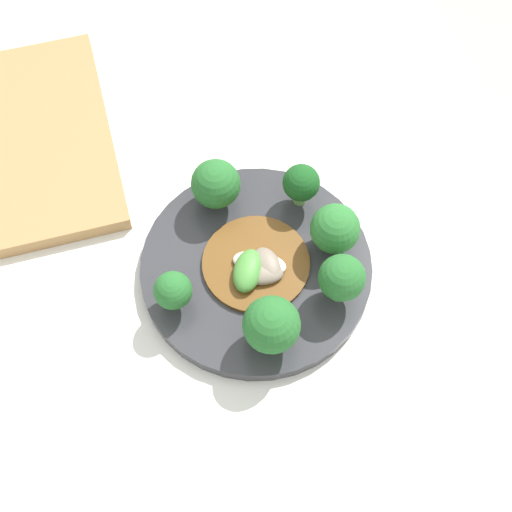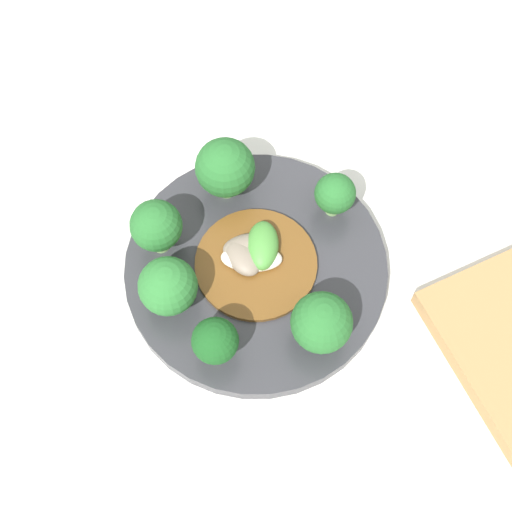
{
  "view_description": "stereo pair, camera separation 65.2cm",
  "coord_description": "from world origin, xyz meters",
  "px_view_note": "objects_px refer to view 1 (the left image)",
  "views": [
    {
      "loc": [
        0.31,
        -0.07,
        1.49
      ],
      "look_at": [
        -0.03,
        0.04,
        0.81
      ],
      "focal_mm": 50.0,
      "sensor_mm": 36.0,
      "label": 1
    },
    {
      "loc": [
        -0.29,
        0.18,
        1.42
      ],
      "look_at": [
        -0.03,
        0.04,
        0.81
      ],
      "focal_mm": 50.0,
      "sensor_mm": 36.0,
      "label": 2
    }
  ],
  "objects_px": {
    "broccoli_northwest": "(301,183)",
    "cutting_board": "(44,139)",
    "stirfry_center": "(257,266)",
    "broccoli_northeast": "(342,278)",
    "broccoli_south": "(173,291)",
    "broccoli_north": "(335,229)",
    "plate": "(256,268)",
    "broccoli_east": "(271,325)",
    "broccoli_west": "(216,184)"
  },
  "relations": [
    {
      "from": "broccoli_west",
      "to": "broccoli_northwest",
      "type": "bearing_deg",
      "value": 72.09
    },
    {
      "from": "plate",
      "to": "stirfry_center",
      "type": "relative_size",
      "value": 2.16
    },
    {
      "from": "broccoli_south",
      "to": "broccoli_northeast",
      "type": "bearing_deg",
      "value": 74.86
    },
    {
      "from": "broccoli_east",
      "to": "broccoli_north",
      "type": "relative_size",
      "value": 1.11
    },
    {
      "from": "broccoli_east",
      "to": "broccoli_west",
      "type": "relative_size",
      "value": 1.1
    },
    {
      "from": "stirfry_center",
      "to": "cutting_board",
      "type": "distance_m",
      "value": 0.32
    },
    {
      "from": "broccoli_south",
      "to": "cutting_board",
      "type": "relative_size",
      "value": 0.17
    },
    {
      "from": "plate",
      "to": "broccoli_west",
      "type": "bearing_deg",
      "value": -169.91
    },
    {
      "from": "broccoli_northwest",
      "to": "broccoli_east",
      "type": "bearing_deg",
      "value": -30.11
    },
    {
      "from": "broccoli_northeast",
      "to": "stirfry_center",
      "type": "xyz_separation_m",
      "value": [
        -0.06,
        -0.07,
        -0.03
      ]
    },
    {
      "from": "broccoli_northeast",
      "to": "broccoli_north",
      "type": "bearing_deg",
      "value": 164.64
    },
    {
      "from": "plate",
      "to": "broccoli_east",
      "type": "xyz_separation_m",
      "value": [
        0.09,
        -0.01,
        0.05
      ]
    },
    {
      "from": "plate",
      "to": "broccoli_northeast",
      "type": "relative_size",
      "value": 3.88
    },
    {
      "from": "broccoli_northeast",
      "to": "cutting_board",
      "type": "bearing_deg",
      "value": -140.07
    },
    {
      "from": "broccoli_northwest",
      "to": "cutting_board",
      "type": "xyz_separation_m",
      "value": [
        -0.19,
        -0.27,
        -0.04
      ]
    },
    {
      "from": "broccoli_northwest",
      "to": "broccoli_north",
      "type": "bearing_deg",
      "value": 11.99
    },
    {
      "from": "plate",
      "to": "cutting_board",
      "type": "xyz_separation_m",
      "value": [
        -0.25,
        -0.19,
        0.0
      ]
    },
    {
      "from": "stirfry_center",
      "to": "cutting_board",
      "type": "height_order",
      "value": "stirfry_center"
    },
    {
      "from": "broccoli_south",
      "to": "cutting_board",
      "type": "bearing_deg",
      "value": -160.61
    },
    {
      "from": "plate",
      "to": "stirfry_center",
      "type": "distance_m",
      "value": 0.02
    },
    {
      "from": "stirfry_center",
      "to": "broccoli_northwest",
      "type": "bearing_deg",
      "value": 132.16
    },
    {
      "from": "broccoli_south",
      "to": "broccoli_northwest",
      "type": "relative_size",
      "value": 0.91
    },
    {
      "from": "broccoli_east",
      "to": "cutting_board",
      "type": "distance_m",
      "value": 0.39
    },
    {
      "from": "cutting_board",
      "to": "broccoli_northeast",
      "type": "bearing_deg",
      "value": 39.93
    },
    {
      "from": "broccoli_northwest",
      "to": "broccoli_northeast",
      "type": "relative_size",
      "value": 0.88
    },
    {
      "from": "broccoli_north",
      "to": "broccoli_west",
      "type": "bearing_deg",
      "value": -132.49
    },
    {
      "from": "plate",
      "to": "broccoli_east",
      "type": "height_order",
      "value": "broccoli_east"
    },
    {
      "from": "broccoli_south",
      "to": "stirfry_center",
      "type": "relative_size",
      "value": 0.45
    },
    {
      "from": "broccoli_north",
      "to": "broccoli_northeast",
      "type": "distance_m",
      "value": 0.06
    },
    {
      "from": "plate",
      "to": "broccoli_south",
      "type": "distance_m",
      "value": 0.11
    },
    {
      "from": "broccoli_northwest",
      "to": "cutting_board",
      "type": "bearing_deg",
      "value": -125.46
    },
    {
      "from": "stirfry_center",
      "to": "broccoli_north",
      "type": "bearing_deg",
      "value": 91.01
    },
    {
      "from": "broccoli_east",
      "to": "broccoli_north",
      "type": "xyz_separation_m",
      "value": [
        -0.09,
        0.1,
        -0.0
      ]
    },
    {
      "from": "plate",
      "to": "broccoli_east",
      "type": "relative_size",
      "value": 3.6
    },
    {
      "from": "broccoli_northwest",
      "to": "broccoli_west",
      "type": "xyz_separation_m",
      "value": [
        -0.03,
        -0.09,
        0.0
      ]
    },
    {
      "from": "broccoli_south",
      "to": "broccoli_northeast",
      "type": "distance_m",
      "value": 0.18
    },
    {
      "from": "broccoli_north",
      "to": "stirfry_center",
      "type": "relative_size",
      "value": 0.54
    },
    {
      "from": "broccoli_northwest",
      "to": "stirfry_center",
      "type": "bearing_deg",
      "value": -47.84
    },
    {
      "from": "plate",
      "to": "stirfry_center",
      "type": "bearing_deg",
      "value": -11.39
    },
    {
      "from": "broccoli_south",
      "to": "broccoli_north",
      "type": "xyz_separation_m",
      "value": [
        -0.01,
        0.18,
        0.0
      ]
    },
    {
      "from": "broccoli_south",
      "to": "broccoli_north",
      "type": "height_order",
      "value": "broccoli_north"
    },
    {
      "from": "broccoli_south",
      "to": "plate",
      "type": "bearing_deg",
      "value": 100.17
    },
    {
      "from": "broccoli_south",
      "to": "broccoli_north",
      "type": "distance_m",
      "value": 0.19
    },
    {
      "from": "broccoli_west",
      "to": "stirfry_center",
      "type": "height_order",
      "value": "broccoli_west"
    },
    {
      "from": "broccoli_east",
      "to": "broccoli_northeast",
      "type": "xyz_separation_m",
      "value": [
        -0.03,
        0.09,
        -0.0
      ]
    },
    {
      "from": "cutting_board",
      "to": "stirfry_center",
      "type": "bearing_deg",
      "value": 36.45
    },
    {
      "from": "broccoli_east",
      "to": "broccoli_west",
      "type": "height_order",
      "value": "broccoli_east"
    },
    {
      "from": "broccoli_south",
      "to": "broccoli_northwest",
      "type": "height_order",
      "value": "broccoli_northwest"
    },
    {
      "from": "broccoli_east",
      "to": "broccoli_northwest",
      "type": "height_order",
      "value": "broccoli_east"
    },
    {
      "from": "broccoli_east",
      "to": "broccoli_northwest",
      "type": "bearing_deg",
      "value": 149.89
    }
  ]
}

